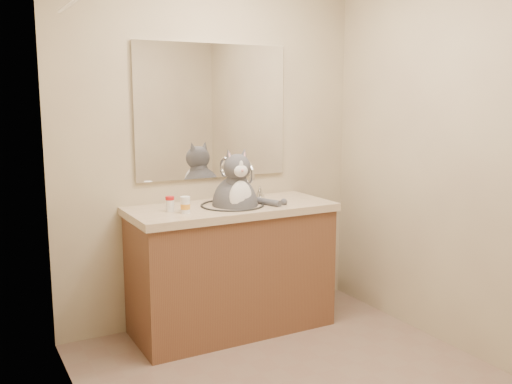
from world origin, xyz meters
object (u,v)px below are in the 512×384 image
Objects in this scene: pill_bottle_orange at (185,205)px; grey_canister at (184,206)px; cat at (236,201)px; pill_bottle_redcap at (170,204)px.

pill_bottle_orange is 1.63× the size of grey_canister.
pill_bottle_redcap is (-0.44, 0.02, 0.02)m from cat.
cat is at bearing 9.97° from pill_bottle_orange.
cat is at bearing 0.04° from grey_canister.
cat is 9.37× the size of grey_canister.
pill_bottle_orange reaches higher than pill_bottle_redcap.
pill_bottle_redcap is at bearing 163.49° from grey_canister.
cat is at bearing -3.22° from pill_bottle_redcap.
cat is 5.74× the size of pill_bottle_orange.
cat is 6.24× the size of pill_bottle_redcap.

